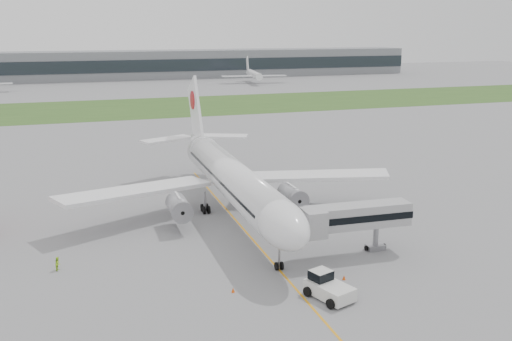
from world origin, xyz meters
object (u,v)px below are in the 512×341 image
object	(u,v)px
pushback_tug	(327,286)
ground_crew_near	(315,278)
airliner	(230,176)
jet_bridge	(352,217)

from	to	relation	value
pushback_tug	ground_crew_near	bearing A→B (deg)	72.91
pushback_tug	ground_crew_near	world-z (taller)	pushback_tug
pushback_tug	ground_crew_near	size ratio (longest dim) A/B	3.34
airliner	jet_bridge	distance (m)	20.71
airliner	pushback_tug	world-z (taller)	airliner
airliner	pushback_tug	xyz separation A→B (m)	(2.30, -27.40, -4.52)
jet_bridge	airliner	bearing A→B (deg)	119.38
pushback_tug	airliner	bearing A→B (deg)	75.27
ground_crew_near	pushback_tug	bearing A→B (deg)	95.63
jet_bridge	ground_crew_near	xyz separation A→B (m)	(-7.27, -6.29, -3.77)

